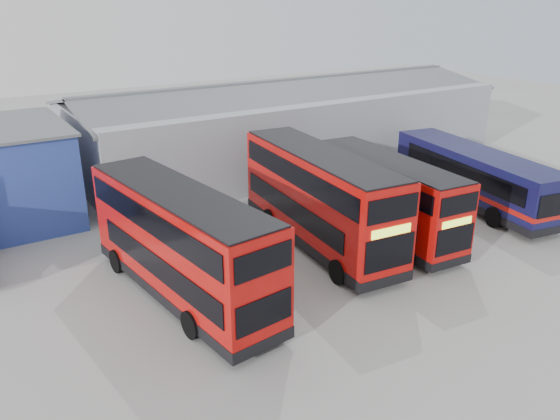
% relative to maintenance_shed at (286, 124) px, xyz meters
% --- Properties ---
extents(ground_plane, '(120.00, 120.00, 0.00)m').
position_rel_maintenance_shed_xyz_m(ground_plane, '(-8.00, -20.00, -2.60)').
color(ground_plane, gray).
rests_on(ground_plane, ground).
extents(maintenance_shed, '(30.50, 12.00, 5.89)m').
position_rel_maintenance_shed_xyz_m(maintenance_shed, '(0.00, 0.00, 0.00)').
color(maintenance_shed, '#989CA5').
rests_on(maintenance_shed, ground).
extents(double_decker_left, '(3.75, 10.88, 4.52)m').
position_rel_maintenance_shed_xyz_m(double_decker_left, '(-14.52, -14.78, -0.36)').
color(double_decker_left, '#BB0D0A').
rests_on(double_decker_left, ground).
extents(double_decker_centre, '(3.68, 11.15, 4.63)m').
position_rel_maintenance_shed_xyz_m(double_decker_centre, '(-7.02, -13.63, -0.30)').
color(double_decker_centre, '#BB0D0A').
rests_on(double_decker_centre, ground).
extents(double_decker_right, '(3.13, 9.64, 4.01)m').
position_rel_maintenance_shed_xyz_m(double_decker_right, '(-3.52, -14.53, -0.61)').
color(double_decker_right, '#BB0D0A').
rests_on(double_decker_right, ground).
extents(single_decker_blue, '(4.70, 11.92, 3.16)m').
position_rel_maintenance_shed_xyz_m(single_decker_blue, '(3.86, -13.84, -1.03)').
color(single_decker_blue, '#0D123C').
rests_on(single_decker_blue, ground).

